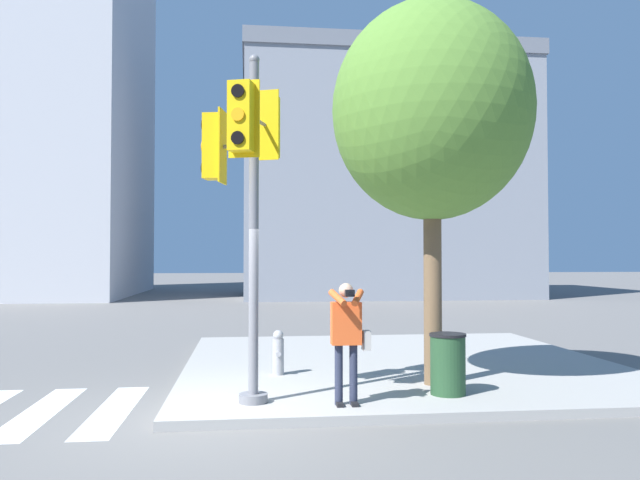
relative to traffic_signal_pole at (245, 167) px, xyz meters
The scene contains 9 objects.
ground_plane 3.42m from the traffic_signal_pole, 146.65° to the right, with size 160.00×160.00×0.00m, color slate.
sidewalk_corner 5.38m from the traffic_signal_pole, 46.91° to the left, with size 8.00×8.00×0.13m.
traffic_signal_pole is the anchor object (origin of this frame).
person_photographer 2.66m from the traffic_signal_pole, 12.18° to the right, with size 0.58×0.54×1.63m.
street_tree 3.23m from the traffic_signal_pole, 16.88° to the left, with size 3.15×3.15×6.03m.
fire_hydrant 3.51m from the traffic_signal_pole, 74.24° to the left, with size 0.20×0.26×0.75m.
trash_bin 4.03m from the traffic_signal_pole, ahead, with size 0.53×0.53×0.88m.
building_left 31.40m from the traffic_signal_pole, 112.02° to the left, with size 10.40×13.95×21.63m.
building_right 27.20m from the traffic_signal_pole, 73.90° to the left, with size 15.46×9.72×13.27m.
Camera 1 is at (0.62, -8.23, 2.10)m, focal length 35.00 mm.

